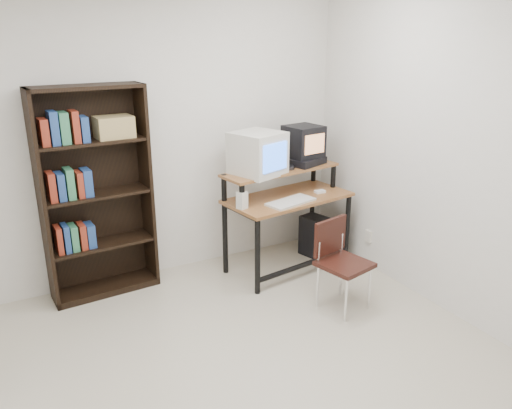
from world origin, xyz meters
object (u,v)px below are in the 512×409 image
crt_tv (303,141)px  pc_tower (321,238)px  computer_desk (287,201)px  school_chair (339,256)px  crt_monitor (258,154)px  bookshelf (95,191)px

crt_tv → pc_tower: size_ratio=0.82×
computer_desk → school_chair: 0.88m
crt_monitor → school_chair: (0.27, -0.92, -0.71)m
crt_monitor → school_chair: bearing=-92.8°
crt_tv → pc_tower: (0.14, -0.17, -0.99)m
crt_monitor → school_chair: crt_monitor is taller
pc_tower → school_chair: (-0.44, -0.86, 0.25)m
bookshelf → computer_desk: bearing=-16.1°
bookshelf → crt_tv: bearing=-9.4°
crt_monitor → pc_tower: size_ratio=1.17×
computer_desk → crt_tv: 0.61m
crt_monitor → bookshelf: 1.46m
computer_desk → crt_tv: (0.28, 0.17, 0.52)m
crt_tv → school_chair: 1.30m
crt_monitor → crt_tv: bearing=-8.2°
crt_monitor → pc_tower: (0.71, -0.06, -0.96)m
crt_monitor → bookshelf: size_ratio=0.29×
crt_tv → bookshelf: 2.01m
school_chair → bookshelf: 2.13m
pc_tower → school_chair: bearing=-131.5°
pc_tower → bookshelf: 2.27m
school_chair → bookshelf: bearing=131.3°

